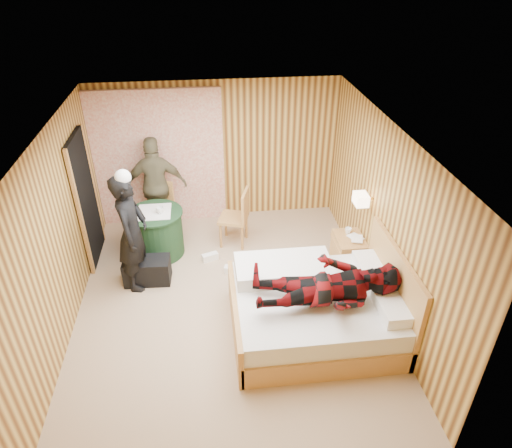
{
  "coord_description": "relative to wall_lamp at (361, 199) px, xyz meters",
  "views": [
    {
      "loc": [
        -0.21,
        -4.96,
        4.37
      ],
      "look_at": [
        0.43,
        0.37,
        1.05
      ],
      "focal_mm": 32.0,
      "sensor_mm": 36.0,
      "label": 1
    }
  ],
  "objects": [
    {
      "name": "floor",
      "position": [
        -1.92,
        -0.45,
        -1.3
      ],
      "size": [
        4.2,
        5.0,
        0.01
      ],
      "primitive_type": "cube",
      "color": "tan",
      "rests_on": "ground"
    },
    {
      "name": "ceiling",
      "position": [
        -1.92,
        -0.45,
        1.2
      ],
      "size": [
        4.2,
        5.0,
        0.01
      ],
      "primitive_type": "cube",
      "color": "silver",
      "rests_on": "wall_back"
    },
    {
      "name": "wall_back",
      "position": [
        -1.92,
        2.05,
        -0.05
      ],
      "size": [
        4.2,
        0.02,
        2.5
      ],
      "primitive_type": "cube",
      "color": "#DDB454",
      "rests_on": "floor"
    },
    {
      "name": "wall_left",
      "position": [
        -4.02,
        -0.45,
        -0.05
      ],
      "size": [
        0.02,
        5.0,
        2.5
      ],
      "primitive_type": "cube",
      "color": "#DDB454",
      "rests_on": "floor"
    },
    {
      "name": "wall_right",
      "position": [
        0.18,
        -0.45,
        -0.05
      ],
      "size": [
        0.02,
        5.0,
        2.5
      ],
      "primitive_type": "cube",
      "color": "#DDB454",
      "rests_on": "floor"
    },
    {
      "name": "curtain",
      "position": [
        -2.92,
        1.98,
        -0.1
      ],
      "size": [
        2.2,
        0.08,
        2.4
      ],
      "primitive_type": "cube",
      "color": "white",
      "rests_on": "floor"
    },
    {
      "name": "doorway",
      "position": [
        -3.98,
        0.95,
        -0.28
      ],
      "size": [
        0.06,
        0.9,
        2.05
      ],
      "primitive_type": "cube",
      "color": "black",
      "rests_on": "floor"
    },
    {
      "name": "wall_lamp",
      "position": [
        0.0,
        0.0,
        0.0
      ],
      "size": [
        0.26,
        0.24,
        0.16
      ],
      "color": "gold",
      "rests_on": "wall_right"
    },
    {
      "name": "bed",
      "position": [
        -0.8,
        -1.09,
        -0.96
      ],
      "size": [
        2.16,
        1.7,
        1.17
      ],
      "color": "tan",
      "rests_on": "floor"
    },
    {
      "name": "nightstand",
      "position": [
        -0.04,
        0.11,
        -1.0
      ],
      "size": [
        0.44,
        0.6,
        0.58
      ],
      "color": "tan",
      "rests_on": "floor"
    },
    {
      "name": "round_table",
      "position": [
        -2.99,
        0.9,
        -0.91
      ],
      "size": [
        0.88,
        0.88,
        0.78
      ],
      "color": "#1C3D20",
      "rests_on": "floor"
    },
    {
      "name": "chair_far",
      "position": [
        -2.96,
        1.59,
        -0.76
      ],
      "size": [
        0.55,
        0.55,
        0.93
      ],
      "rotation": [
        0.0,
        0.0,
        -0.38
      ],
      "color": "tan",
      "rests_on": "floor"
    },
    {
      "name": "chair_near",
      "position": [
        -1.66,
        1.03,
        -0.72
      ],
      "size": [
        0.56,
        0.56,
        0.99
      ],
      "rotation": [
        0.0,
        0.0,
        -1.87
      ],
      "color": "tan",
      "rests_on": "floor"
    },
    {
      "name": "duffel_bag",
      "position": [
        -3.11,
        0.17,
        -1.11
      ],
      "size": [
        0.7,
        0.39,
        0.38
      ],
      "primitive_type": "cube",
      "rotation": [
        0.0,
        0.0,
        -0.05
      ],
      "color": "black",
      "rests_on": "floor"
    },
    {
      "name": "sneaker_left",
      "position": [
        -2.16,
        0.59,
        -1.24
      ],
      "size": [
        0.28,
        0.18,
        0.11
      ],
      "primitive_type": "cube",
      "rotation": [
        0.0,
        0.0,
        0.34
      ],
      "color": "white",
      "rests_on": "floor"
    },
    {
      "name": "sneaker_right",
      "position": [
        -1.82,
        0.2,
        -1.24
      ],
      "size": [
        0.29,
        0.19,
        0.12
      ],
      "primitive_type": "cube",
      "rotation": [
        0.0,
        0.0,
        -0.31
      ],
      "color": "white",
      "rests_on": "floor"
    },
    {
      "name": "woman_standing",
      "position": [
        -3.23,
        0.13,
        -0.41
      ],
      "size": [
        0.52,
        0.71,
        1.79
      ],
      "primitive_type": "imported",
      "rotation": [
        0.0,
        0.0,
        1.42
      ],
      "color": "black",
      "rests_on": "floor"
    },
    {
      "name": "man_at_table",
      "position": [
        -2.99,
        1.64,
        -0.44
      ],
      "size": [
        1.01,
        0.42,
        1.72
      ],
      "primitive_type": "imported",
      "rotation": [
        0.0,
        0.0,
        3.14
      ],
      "color": "#696246",
      "rests_on": "floor"
    },
    {
      "name": "man_on_bed",
      "position": [
        -0.77,
        -1.32,
        -0.28
      ],
      "size": [
        0.86,
        0.67,
        1.77
      ],
      "primitive_type": "imported",
      "rotation": [
        0.0,
        1.57,
        0.0
      ],
      "color": "#61090B",
      "rests_on": "bed"
    },
    {
      "name": "book_lower",
      "position": [
        -0.04,
        0.06,
        -0.71
      ],
      "size": [
        0.25,
        0.27,
        0.02
      ],
      "primitive_type": "imported",
      "rotation": [
        0.0,
        0.0,
        0.47
      ],
      "color": "white",
      "rests_on": "nightstand"
    },
    {
      "name": "book_upper",
      "position": [
        -0.04,
        0.06,
        -0.69
      ],
      "size": [
        0.23,
        0.26,
        0.02
      ],
      "primitive_type": "imported",
      "rotation": [
        0.0,
        0.0,
        -0.32
      ],
      "color": "white",
      "rests_on": "nightstand"
    },
    {
      "name": "cup_nightstand",
      "position": [
        -0.04,
        0.24,
        -0.68
      ],
      "size": [
        0.13,
        0.13,
        0.09
      ],
      "primitive_type": "imported",
      "rotation": [
        0.0,
        0.0,
        0.41
      ],
      "color": "white",
      "rests_on": "nightstand"
    },
    {
      "name": "cup_table",
      "position": [
        -2.89,
        0.85,
        -0.47
      ],
      "size": [
        0.16,
        0.16,
        0.1
      ],
      "primitive_type": "imported",
      "rotation": [
        0.0,
        0.0,
        -0.39
      ],
      "color": "white",
      "rests_on": "round_table"
    }
  ]
}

